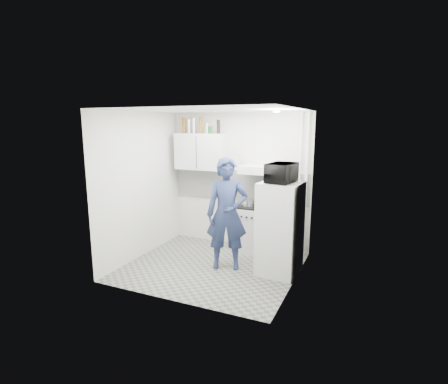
% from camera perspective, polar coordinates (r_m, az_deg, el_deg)
% --- Properties ---
extents(floor, '(2.80, 2.80, 0.00)m').
position_cam_1_polar(floor, '(6.06, -2.03, -12.11)').
color(floor, gray).
rests_on(floor, ground).
extents(ceiling, '(2.80, 2.80, 0.00)m').
position_cam_1_polar(ceiling, '(5.57, -2.22, 13.27)').
color(ceiling, white).
rests_on(ceiling, wall_back).
extents(wall_back, '(2.80, 0.00, 2.80)m').
position_cam_1_polar(wall_back, '(6.80, 2.51, 1.90)').
color(wall_back, silver).
rests_on(wall_back, floor).
extents(wall_left, '(0.00, 2.60, 2.60)m').
position_cam_1_polar(wall_left, '(6.41, -13.45, 1.02)').
color(wall_left, silver).
rests_on(wall_left, floor).
extents(wall_right, '(0.00, 2.60, 2.60)m').
position_cam_1_polar(wall_right, '(5.22, 11.81, -1.18)').
color(wall_right, silver).
rests_on(wall_right, floor).
extents(person, '(0.79, 0.66, 1.86)m').
position_cam_1_polar(person, '(5.75, 0.48, -3.59)').
color(person, navy).
rests_on(person, floor).
extents(stove, '(0.53, 0.53, 0.86)m').
position_cam_1_polar(stove, '(6.64, 4.91, -6.11)').
color(stove, white).
rests_on(stove, floor).
extents(fridge, '(0.67, 0.67, 1.49)m').
position_cam_1_polar(fridge, '(5.65, 9.10, -5.95)').
color(fridge, silver).
rests_on(fridge, floor).
extents(stove_top, '(0.51, 0.51, 0.03)m').
position_cam_1_polar(stove_top, '(6.52, 4.97, -2.38)').
color(stove_top, black).
rests_on(stove_top, stove).
extents(saucepan, '(0.21, 0.21, 0.11)m').
position_cam_1_polar(saucepan, '(6.49, 4.06, -1.76)').
color(saucepan, silver).
rests_on(saucepan, stove_top).
extents(microwave, '(0.58, 0.43, 0.30)m').
position_cam_1_polar(microwave, '(5.45, 9.39, 3.10)').
color(microwave, black).
rests_on(microwave, fridge).
extents(bottle_a, '(0.07, 0.07, 0.30)m').
position_cam_1_polar(bottle_a, '(7.04, -6.55, 10.76)').
color(bottle_a, brown).
rests_on(bottle_a, upper_cabinet).
extents(bottle_b, '(0.07, 0.07, 0.26)m').
position_cam_1_polar(bottle_b, '(6.99, -5.77, 10.61)').
color(bottle_b, silver).
rests_on(bottle_b, upper_cabinet).
extents(bottle_c, '(0.07, 0.07, 0.29)m').
position_cam_1_polar(bottle_c, '(6.93, -4.97, 10.72)').
color(bottle_c, silver).
rests_on(bottle_c, upper_cabinet).
extents(bottle_d, '(0.07, 0.07, 0.30)m').
position_cam_1_polar(bottle_d, '(6.86, -3.79, 10.79)').
color(bottle_d, brown).
rests_on(bottle_d, upper_cabinet).
extents(canister_a, '(0.08, 0.08, 0.20)m').
position_cam_1_polar(canister_a, '(6.80, -2.82, 10.36)').
color(canister_a, silver).
rests_on(canister_a, upper_cabinet).
extents(canister_b, '(0.07, 0.07, 0.14)m').
position_cam_1_polar(canister_b, '(6.77, -2.26, 10.10)').
color(canister_b, '#144C1E').
rests_on(canister_b, upper_cabinet).
extents(bottle_e, '(0.07, 0.07, 0.26)m').
position_cam_1_polar(bottle_e, '(6.69, -0.91, 10.63)').
color(bottle_e, black).
rests_on(bottle_e, upper_cabinet).
extents(upper_cabinet, '(1.00, 0.35, 0.70)m').
position_cam_1_polar(upper_cabinet, '(6.89, -3.84, 6.61)').
color(upper_cabinet, silver).
rests_on(upper_cabinet, wall_back).
extents(range_hood, '(0.60, 0.50, 0.14)m').
position_cam_1_polar(range_hood, '(6.38, 5.48, 3.69)').
color(range_hood, white).
rests_on(range_hood, wall_back).
extents(backsplash, '(2.74, 0.03, 0.60)m').
position_cam_1_polar(backsplash, '(6.80, 2.46, 1.05)').
color(backsplash, white).
rests_on(backsplash, wall_back).
extents(pipe_a, '(0.05, 0.05, 2.60)m').
position_cam_1_polar(pipe_a, '(6.37, 13.19, 0.98)').
color(pipe_a, white).
rests_on(pipe_a, floor).
extents(pipe_b, '(0.04, 0.04, 2.60)m').
position_cam_1_polar(pipe_b, '(6.39, 12.13, 1.06)').
color(pipe_b, white).
rests_on(pipe_b, floor).
extents(ceiling_spot_fixture, '(0.10, 0.10, 0.02)m').
position_cam_1_polar(ceiling_spot_fixture, '(5.40, 8.58, 12.90)').
color(ceiling_spot_fixture, white).
rests_on(ceiling_spot_fixture, ceiling).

